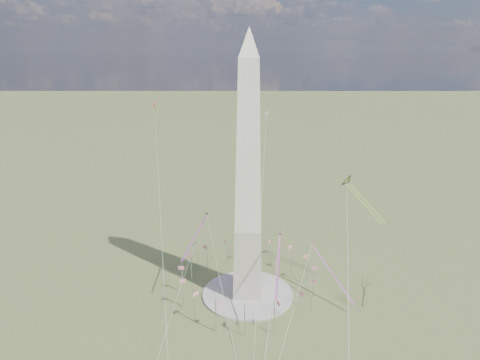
{
  "coord_description": "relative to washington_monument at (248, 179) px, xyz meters",
  "views": [
    {
      "loc": [
        5.43,
        -149.07,
        93.45
      ],
      "look_at": [
        -3.06,
        0.0,
        47.7
      ],
      "focal_mm": 32.0,
      "sensor_mm": 36.0,
      "label": 1
    }
  ],
  "objects": [
    {
      "name": "kite_small_red",
      "position": [
        -41.23,
        31.31,
        22.91
      ],
      "size": [
        1.59,
        1.44,
        4.38
      ],
      "rotation": [
        0.0,
        0.0,
        3.14
      ],
      "color": "#F6431D",
      "rests_on": "ground"
    },
    {
      "name": "kite_streamer_right",
      "position": [
        30.29,
        1.77,
        -34.14
      ],
      "size": [
        15.59,
        20.28,
        16.64
      ],
      "rotation": [
        0.0,
        0.0,
        3.78
      ],
      "color": "#FF2A28",
      "rests_on": "ground"
    },
    {
      "name": "kite_small_white",
      "position": [
        6.45,
        51.22,
        16.5
      ],
      "size": [
        1.81,
        1.62,
        4.96
      ],
      "rotation": [
        0.0,
        0.0,
        3.14
      ],
      "color": "white",
      "rests_on": "ground"
    },
    {
      "name": "ground",
      "position": [
        0.0,
        0.0,
        -47.95
      ],
      "size": [
        2000.0,
        2000.0,
        0.0
      ],
      "primitive_type": "plane",
      "color": "#47542A",
      "rests_on": "ground"
    },
    {
      "name": "flagpole_ring",
      "position": [
        -0.0,
        -0.0,
        -40.68
      ],
      "size": [
        54.4,
        54.4,
        13.0
      ],
      "color": "silver",
      "rests_on": "ground"
    },
    {
      "name": "kite_delta_black",
      "position": [
        39.55,
        15.07,
        -5.55
      ],
      "size": [
        17.31,
        16.87,
        16.21
      ],
      "rotation": [
        0.0,
        0.0,
        3.95
      ],
      "color": "black",
      "rests_on": "ground"
    },
    {
      "name": "kite_streamer_left",
      "position": [
        11.18,
        -15.97,
        -22.6
      ],
      "size": [
        2.88,
        21.34,
        14.64
      ],
      "rotation": [
        0.0,
        0.0,
        3.07
      ],
      "color": "#FF2A28",
      "rests_on": "ground"
    },
    {
      "name": "washington_monument",
      "position": [
        0.0,
        0.0,
        0.0
      ],
      "size": [
        15.56,
        15.56,
        100.0
      ],
      "color": "#ABA58F",
      "rests_on": "plaza"
    },
    {
      "name": "kite_diamond_purple",
      "position": [
        -21.97,
        8.26,
        -31.15
      ],
      "size": [
        2.72,
        3.35,
        9.79
      ],
      "rotation": [
        0.0,
        0.0,
        2.22
      ],
      "color": "navy",
      "rests_on": "ground"
    },
    {
      "name": "kite_streamer_mid",
      "position": [
        -19.11,
        -0.6,
        -20.66
      ],
      "size": [
        8.43,
        17.88,
        12.99
      ],
      "rotation": [
        0.0,
        0.0,
        2.74
      ],
      "color": "#FF2A28",
      "rests_on": "ground"
    },
    {
      "name": "plaza",
      "position": [
        0.0,
        0.0,
        -47.55
      ],
      "size": [
        36.0,
        36.0,
        0.8
      ],
      "primitive_type": "cylinder",
      "color": "#A39C95",
      "rests_on": "ground"
    },
    {
      "name": "tree_near",
      "position": [
        43.78,
        -6.02,
        -38.93
      ],
      "size": [
        7.23,
        7.23,
        12.66
      ],
      "color": "#4D422E",
      "rests_on": "ground"
    }
  ]
}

